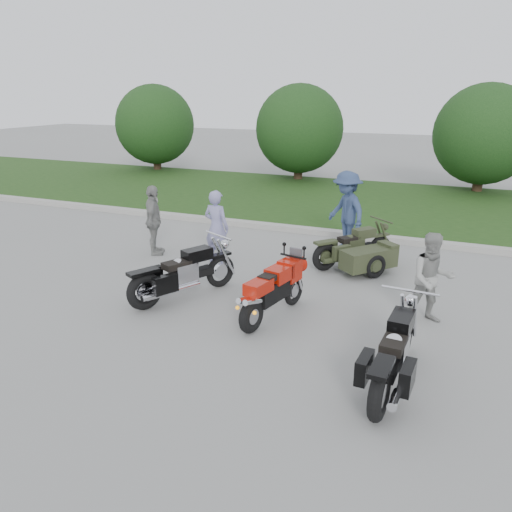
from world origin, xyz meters
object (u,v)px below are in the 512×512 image
at_px(cruiser_sidecar, 361,254).
at_px(person_grey, 432,279).
at_px(sportbike_red, 273,290).
at_px(person_back, 154,220).
at_px(person_stripe, 217,227).
at_px(person_denim, 346,211).
at_px(cruiser_right, 394,357).
at_px(cruiser_left, 180,276).

distance_m(cruiser_sidecar, person_grey, 2.60).
distance_m(sportbike_red, person_back, 4.44).
xyz_separation_m(person_stripe, person_grey, (4.64, -1.35, -0.06)).
bearing_deg(person_back, sportbike_red, -145.64).
height_order(cruiser_sidecar, person_denim, person_denim).
relative_size(cruiser_right, person_back, 1.40).
distance_m(person_grey, person_back, 6.43).
xyz_separation_m(cruiser_sidecar, person_stripe, (-3.09, -0.70, 0.45)).
distance_m(person_stripe, person_back, 1.65).
relative_size(person_stripe, person_grey, 1.07).
xyz_separation_m(cruiser_sidecar, person_back, (-4.74, -0.70, 0.44)).
bearing_deg(person_denim, sportbike_red, -51.09).
xyz_separation_m(cruiser_left, person_back, (-1.94, 2.10, 0.36)).
bearing_deg(cruiser_right, cruiser_sidecar, 110.35).
height_order(person_stripe, person_denim, person_denim).
bearing_deg(person_back, person_grey, -127.42).
relative_size(sportbike_red, cruiser_sidecar, 0.97).
relative_size(cruiser_sidecar, person_stripe, 1.16).
height_order(cruiser_left, person_back, person_back).
bearing_deg(person_grey, person_back, 146.56).
bearing_deg(person_stripe, cruiser_sidecar, -160.07).
height_order(cruiser_right, person_stripe, person_stripe).
bearing_deg(person_back, person_denim, -88.03).
distance_m(person_stripe, person_denim, 3.21).
xyz_separation_m(cruiser_left, person_stripe, (-0.30, 2.10, 0.37)).
height_order(cruiser_right, cruiser_sidecar, cruiser_right).
height_order(sportbike_red, cruiser_sidecar, sportbike_red).
xyz_separation_m(cruiser_left, person_grey, (4.34, 0.75, 0.32)).
height_order(cruiser_right, person_grey, person_grey).
bearing_deg(person_grey, cruiser_right, -118.25).
xyz_separation_m(sportbike_red, cruiser_left, (-1.88, 0.14, -0.07)).
relative_size(cruiser_sidecar, person_back, 1.17).
distance_m(cruiser_sidecar, person_stripe, 3.20).
bearing_deg(cruiser_right, sportbike_red, 151.89).
height_order(cruiser_sidecar, person_grey, person_grey).
xyz_separation_m(sportbike_red, cruiser_right, (2.19, -1.36, -0.08)).
distance_m(cruiser_sidecar, person_back, 4.81).
relative_size(person_grey, person_back, 0.94).
bearing_deg(person_stripe, person_back, 7.13).
distance_m(person_grey, person_denim, 4.10).
bearing_deg(sportbike_red, cruiser_left, -172.10).
distance_m(cruiser_left, cruiser_sidecar, 3.95).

